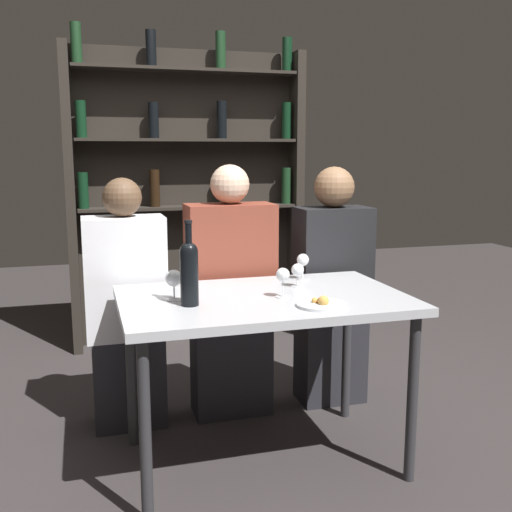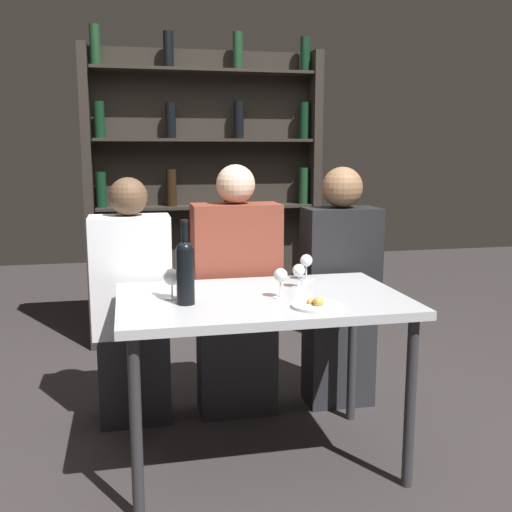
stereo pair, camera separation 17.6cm
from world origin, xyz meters
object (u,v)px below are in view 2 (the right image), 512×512
(seated_person_left, at_px, (132,310))
(seated_person_right, at_px, (340,294))
(wine_glass_1, at_px, (172,278))
(food_plate_0, at_px, (317,305))
(wine_glass_0, at_px, (281,277))
(wine_bottle, at_px, (185,269))
(wine_glass_2, at_px, (299,272))
(wine_glass_3, at_px, (306,262))
(seated_person_center, at_px, (236,300))

(seated_person_left, relative_size, seated_person_right, 0.97)
(wine_glass_1, relative_size, food_plate_0, 0.65)
(wine_glass_0, bearing_deg, seated_person_right, 50.67)
(wine_bottle, bearing_deg, wine_glass_2, 19.77)
(wine_bottle, relative_size, food_plate_0, 1.73)
(wine_glass_0, xyz_separation_m, seated_person_right, (0.47, 0.57, -0.23))
(seated_person_left, bearing_deg, wine_glass_0, -43.91)
(wine_glass_1, xyz_separation_m, wine_glass_3, (0.64, 0.23, -0.00))
(wine_glass_1, relative_size, seated_person_right, 0.10)
(food_plate_0, xyz_separation_m, seated_person_right, (0.37, 0.75, -0.15))
(wine_glass_0, height_order, food_plate_0, wine_glass_0)
(wine_glass_2, distance_m, wine_glass_3, 0.16)
(food_plate_0, bearing_deg, seated_person_left, 132.66)
(wine_glass_3, bearing_deg, food_plate_0, -102.26)
(wine_bottle, xyz_separation_m, seated_person_center, (0.31, 0.59, -0.29))
(wine_bottle, bearing_deg, seated_person_right, 34.61)
(wine_glass_2, relative_size, seated_person_left, 0.09)
(wine_glass_2, relative_size, wine_glass_3, 0.87)
(wine_glass_1, xyz_separation_m, seated_person_center, (0.35, 0.50, -0.23))
(wine_bottle, height_order, wine_glass_1, wine_bottle)
(wine_glass_2, xyz_separation_m, wine_glass_3, (0.08, 0.14, 0.01))
(wine_glass_0, distance_m, seated_person_left, 0.87)
(wine_glass_0, bearing_deg, seated_person_left, 136.09)
(seated_person_left, bearing_deg, wine_bottle, -70.87)
(wine_glass_0, distance_m, food_plate_0, 0.22)
(wine_bottle, height_order, food_plate_0, wine_bottle)
(seated_person_right, bearing_deg, seated_person_left, 180.00)
(wine_glass_3, distance_m, seated_person_right, 0.44)
(wine_glass_0, distance_m, seated_person_center, 0.62)
(wine_bottle, distance_m, wine_glass_0, 0.39)
(wine_glass_2, xyz_separation_m, seated_person_right, (0.34, 0.41, -0.21))
(wine_glass_3, bearing_deg, wine_glass_0, -123.42)
(wine_glass_0, height_order, seated_person_right, seated_person_right)
(wine_glass_1, height_order, seated_person_right, seated_person_right)
(wine_glass_0, height_order, wine_glass_3, wine_glass_0)
(wine_bottle, xyz_separation_m, wine_glass_3, (0.59, 0.33, -0.06))
(wine_glass_2, relative_size, seated_person_center, 0.08)
(seated_person_right, bearing_deg, wine_glass_3, -135.12)
(wine_glass_3, xyz_separation_m, seated_person_right, (0.27, 0.27, -0.23))
(seated_person_center, bearing_deg, food_plate_0, -76.67)
(wine_glass_1, bearing_deg, wine_glass_2, 8.86)
(food_plate_0, xyz_separation_m, seated_person_center, (-0.18, 0.75, -0.16))
(wine_glass_3, height_order, seated_person_right, seated_person_right)
(wine_glass_1, bearing_deg, seated_person_center, 54.37)
(wine_glass_2, bearing_deg, wine_glass_0, -127.16)
(wine_glass_1, distance_m, seated_person_right, 1.06)
(seated_person_left, distance_m, seated_person_center, 0.51)
(wine_bottle, height_order, seated_person_right, seated_person_right)
(food_plate_0, height_order, seated_person_center, seated_person_center)
(wine_bottle, xyz_separation_m, wine_glass_0, (0.39, 0.02, -0.05))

